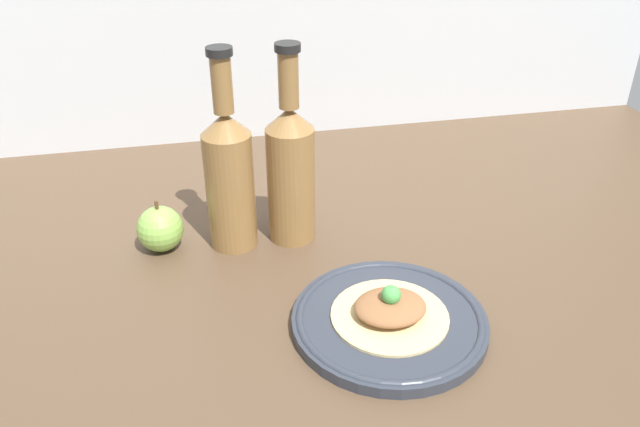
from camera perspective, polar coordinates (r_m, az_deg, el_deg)
The scene contains 6 objects.
ground_plane at distance 102.08cm, azimuth 1.48°, elevation -4.95°, with size 180.00×110.00×4.00cm, color brown.
plate at distance 87.28cm, azimuth 6.35°, elevation -9.67°, with size 26.89×26.89×2.01cm.
plated_food at distance 86.05cm, azimuth 6.42°, elevation -8.67°, with size 16.18×16.18×5.10cm.
cider_bottle_left at distance 99.42cm, azimuth -8.30°, elevation 3.53°, with size 7.82×7.82×32.85cm.
cider_bottle_right at distance 100.38cm, azimuth -2.70°, elevation 4.10°, with size 7.82×7.82×32.85cm.
apple at distance 104.37cm, azimuth -14.40°, elevation -1.36°, with size 7.54×7.54×8.98cm.
Camera 1 is at (-20.41, -80.93, 56.76)cm, focal length 35.00 mm.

